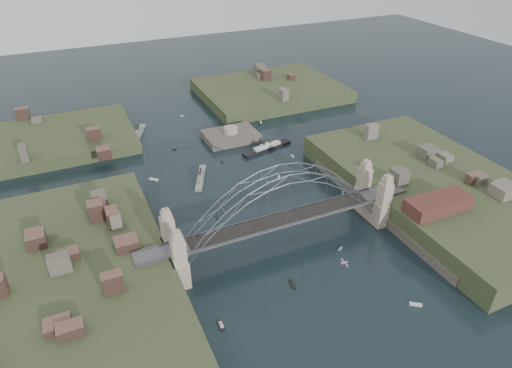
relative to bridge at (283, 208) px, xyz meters
The scene contains 27 objects.
ground 12.32m from the bridge, ahead, with size 500.00×500.00×0.00m, color black.
bridge is the anchor object (origin of this frame).
shore_west 58.25m from the bridge, behind, with size 50.50×90.00×12.00m.
shore_east 58.25m from the bridge, ahead, with size 50.50×90.00×12.00m.
headland_nw 110.41m from the bridge, 120.07° to the left, with size 60.00×45.00×9.00m, color #384325.
headland_ne 121.38m from the bridge, 65.56° to the left, with size 70.00×55.00×9.50m, color #384325.
fort_island 72.14m from the bridge, 80.27° to the left, with size 22.00×16.00×9.40m.
wharf_shed 46.23m from the bridge, 17.65° to the right, with size 20.00×8.00×4.00m, color #592D26.
finger_pier 49.40m from the bridge, 35.68° to the right, with size 4.00×22.00×1.40m, color #535356.
naval_cruiser_near 46.55m from the bridge, 103.03° to the left, with size 9.01×16.68×5.16m.
naval_cruiser_far 93.78m from the bridge, 104.16° to the left, with size 9.15×17.23×5.97m.
ocean_liner 60.05m from the bridge, 68.44° to the left, with size 22.74×7.94×5.55m.
aeroplane 22.82m from the bridge, 71.64° to the right, with size 1.87×3.52×0.51m.
small_boat_a 26.22m from the bridge, 123.56° to the left, with size 1.29×2.28×0.45m.
small_boat_b 38.51m from the bridge, 64.30° to the left, with size 1.82×2.04×2.38m.
small_boat_c 21.28m from the bridge, 107.49° to the right, with size 1.64×3.40×0.45m.
small_boat_d 54.94m from the bridge, 58.11° to the left, with size 0.84×2.11×0.45m.
small_boat_e 58.03m from the bridge, 117.06° to the left, with size 3.51×3.46×0.45m.
small_boat_f 53.83m from the bridge, 88.62° to the left, with size 0.58×1.66×0.45m.
small_boat_g 42.02m from the bridge, 61.62° to the right, with size 3.01×2.57×0.45m.
small_boat_h 72.55m from the bridge, 100.19° to the left, with size 1.81×0.80×0.45m.
small_boat_i 36.75m from the bridge, 25.00° to the left, with size 1.94×2.50×0.45m.
small_boat_j 36.66m from the bridge, 141.30° to the right, with size 1.05×2.97×1.43m.
small_boat_k 102.99m from the bridge, 90.07° to the left, with size 1.44×1.89×0.45m.
small_boat_l 49.07m from the bridge, 135.68° to the left, with size 2.91×2.33×2.38m.
small_boat_m 21.00m from the bridge, 35.10° to the right, with size 1.90×1.41×0.45m.
small_boat_n 85.21m from the bridge, 69.14° to the left, with size 2.93×2.32×2.38m.
Camera 1 is at (-49.03, -89.79, 83.52)m, focal length 31.26 mm.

